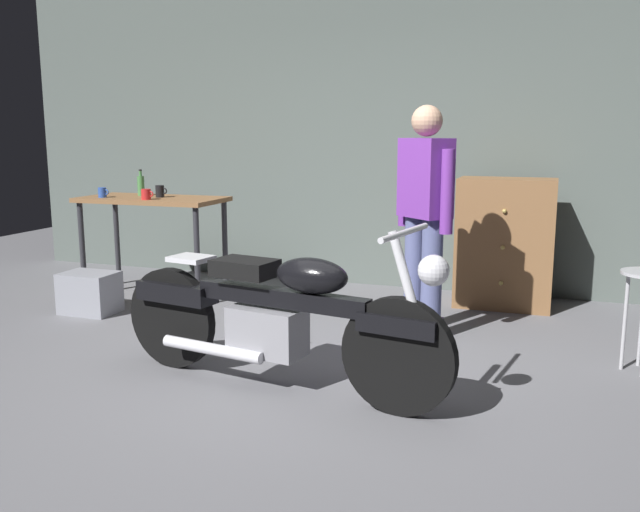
# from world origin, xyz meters

# --- Properties ---
(ground_plane) EXTENTS (12.00, 12.00, 0.00)m
(ground_plane) POSITION_xyz_m (0.00, 0.00, 0.00)
(ground_plane) COLOR slate
(back_wall) EXTENTS (8.00, 0.12, 3.10)m
(back_wall) POSITION_xyz_m (0.00, 2.80, 1.55)
(back_wall) COLOR #56605B
(back_wall) RESTS_ON ground_plane
(workbench) EXTENTS (1.30, 0.64, 0.90)m
(workbench) POSITION_xyz_m (-1.96, 1.70, 0.79)
(workbench) COLOR brown
(workbench) RESTS_ON ground_plane
(motorcycle) EXTENTS (2.17, 0.69, 1.00)m
(motorcycle) POSITION_xyz_m (0.01, -0.11, 0.45)
(motorcycle) COLOR black
(motorcycle) RESTS_ON ground_plane
(person_standing) EXTENTS (0.45, 0.42, 1.67)m
(person_standing) POSITION_xyz_m (0.61, 1.23, 0.93)
(person_standing) COLOR slate
(person_standing) RESTS_ON ground_plane
(wooden_dresser) EXTENTS (0.80, 0.47, 1.10)m
(wooden_dresser) POSITION_xyz_m (1.11, 2.30, 0.55)
(wooden_dresser) COLOR brown
(wooden_dresser) RESTS_ON ground_plane
(storage_bin) EXTENTS (0.44, 0.32, 0.34)m
(storage_bin) POSITION_xyz_m (-2.11, 0.95, 0.17)
(storage_bin) COLOR gray
(storage_bin) RESTS_ON ground_plane
(mug_red_diner) EXTENTS (0.11, 0.08, 0.09)m
(mug_red_diner) POSITION_xyz_m (-1.88, 1.49, 0.95)
(mug_red_diner) COLOR red
(mug_red_diner) RESTS_ON workbench
(mug_black_matte) EXTENTS (0.11, 0.08, 0.11)m
(mug_black_matte) POSITION_xyz_m (-1.88, 1.72, 0.95)
(mug_black_matte) COLOR black
(mug_black_matte) RESTS_ON workbench
(mug_blue_enamel) EXTENTS (0.10, 0.07, 0.09)m
(mug_blue_enamel) POSITION_xyz_m (-2.37, 1.53, 0.95)
(mug_blue_enamel) COLOR #2D51AD
(mug_blue_enamel) RESTS_ON workbench
(bottle) EXTENTS (0.06, 0.06, 0.24)m
(bottle) POSITION_xyz_m (-2.15, 1.81, 1.00)
(bottle) COLOR #4C8C4C
(bottle) RESTS_ON workbench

